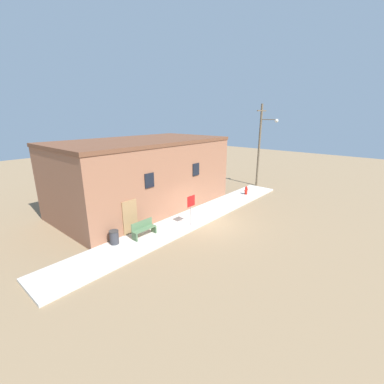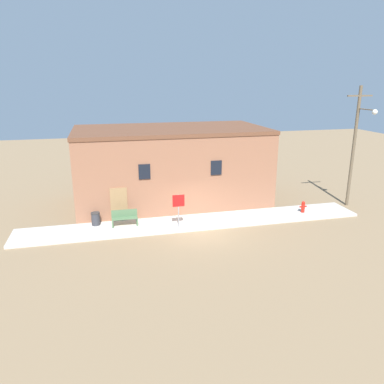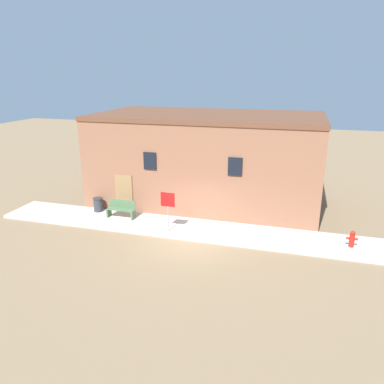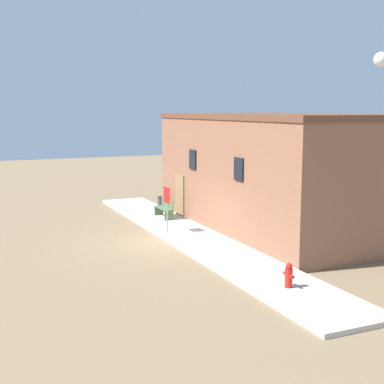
{
  "view_description": "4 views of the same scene",
  "coord_description": "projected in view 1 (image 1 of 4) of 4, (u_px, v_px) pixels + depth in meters",
  "views": [
    {
      "loc": [
        -12.68,
        -9.51,
        6.9
      ],
      "look_at": [
        -0.17,
        1.24,
        2.0
      ],
      "focal_mm": 24.0,
      "sensor_mm": 36.0,
      "label": 1
    },
    {
      "loc": [
        -5.17,
        -19.28,
        8.26
      ],
      "look_at": [
        -0.17,
        1.24,
        2.0
      ],
      "focal_mm": 35.0,
      "sensor_mm": 36.0,
      "label": 2
    },
    {
      "loc": [
        4.6,
        -15.2,
        7.46
      ],
      "look_at": [
        -0.17,
        1.24,
        2.0
      ],
      "focal_mm": 35.0,
      "sensor_mm": 36.0,
      "label": 3
    },
    {
      "loc": [
        20.07,
        -7.75,
        5.43
      ],
      "look_at": [
        -0.17,
        1.24,
        2.0
      ],
      "focal_mm": 50.0,
      "sensor_mm": 36.0,
      "label": 4
    }
  ],
  "objects": [
    {
      "name": "fire_hydrant",
      "position": [
        246.0,
        190.0,
        22.9
      ],
      "size": [
        0.48,
        0.23,
        0.75
      ],
      "color": "red",
      "rests_on": "sidewalk"
    },
    {
      "name": "bench",
      "position": [
        144.0,
        229.0,
        14.9
      ],
      "size": [
        1.49,
        0.44,
        0.93
      ],
      "color": "#4C6B47",
      "rests_on": "sidewalk"
    },
    {
      "name": "stop_sign",
      "position": [
        191.0,
        205.0,
        16.16
      ],
      "size": [
        0.69,
        0.06,
        1.97
      ],
      "color": "gray",
      "rests_on": "sidewalk"
    },
    {
      "name": "trash_bin",
      "position": [
        114.0,
        237.0,
        14.03
      ],
      "size": [
        0.52,
        0.52,
        0.76
      ],
      "color": "#333338",
      "rests_on": "sidewalk"
    },
    {
      "name": "brick_building",
      "position": [
        143.0,
        174.0,
        19.63
      ],
      "size": [
        12.86,
        6.9,
        5.24
      ],
      "color": "#8E5B42",
      "rests_on": "ground"
    },
    {
      "name": "utility_pole",
      "position": [
        261.0,
        142.0,
        25.21
      ],
      "size": [
        1.8,
        1.82,
        8.02
      ],
      "color": "brown",
      "rests_on": "ground"
    },
    {
      "name": "ground_plane",
      "position": [
        208.0,
        224.0,
        17.12
      ],
      "size": [
        80.0,
        80.0,
        0.0
      ],
      "primitive_type": "plane",
      "color": "#846B4C"
    },
    {
      "name": "sidewalk",
      "position": [
        194.0,
        218.0,
        17.87
      ],
      "size": [
        20.77,
        2.47,
        0.15
      ],
      "color": "#BCB7AD",
      "rests_on": "ground"
    }
  ]
}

